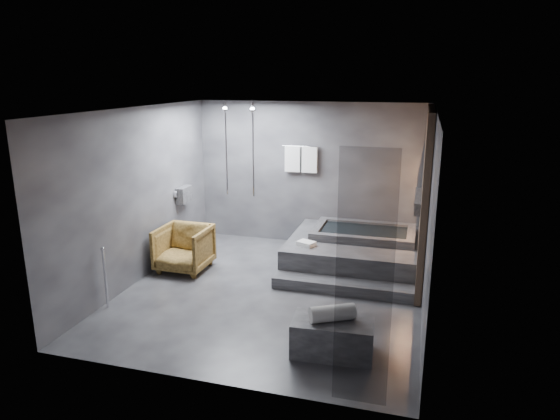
% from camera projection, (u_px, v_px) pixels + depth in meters
% --- Properties ---
extents(room, '(5.00, 5.04, 2.82)m').
position_uv_depth(room, '(302.00, 181.00, 7.48)').
color(room, '#28282A').
rests_on(room, ground).
extents(tub_deck, '(2.20, 2.00, 0.50)m').
position_uv_depth(tub_deck, '(353.00, 252.00, 8.82)').
color(tub_deck, '#2C2C2F').
rests_on(tub_deck, ground).
extents(tub_step, '(2.20, 0.36, 0.18)m').
position_uv_depth(tub_step, '(342.00, 287.00, 7.76)').
color(tub_step, '#2C2C2F').
rests_on(tub_step, ground).
extents(concrete_bench, '(1.00, 0.59, 0.44)m').
position_uv_depth(concrete_bench, '(333.00, 337.00, 6.01)').
color(concrete_bench, '#333336').
rests_on(concrete_bench, ground).
extents(driftwood_chair, '(0.85, 0.87, 0.78)m').
position_uv_depth(driftwood_chair, '(184.00, 248.00, 8.59)').
color(driftwood_chair, '#493112').
rests_on(driftwood_chair, ground).
extents(rolled_towel, '(0.57, 0.43, 0.20)m').
position_uv_depth(rolled_towel, '(332.00, 313.00, 5.92)').
color(rolled_towel, silver).
rests_on(rolled_towel, concrete_bench).
extents(deck_towel, '(0.34, 0.30, 0.07)m').
position_uv_depth(deck_towel, '(306.00, 244.00, 8.38)').
color(deck_towel, white).
rests_on(deck_towel, tub_deck).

